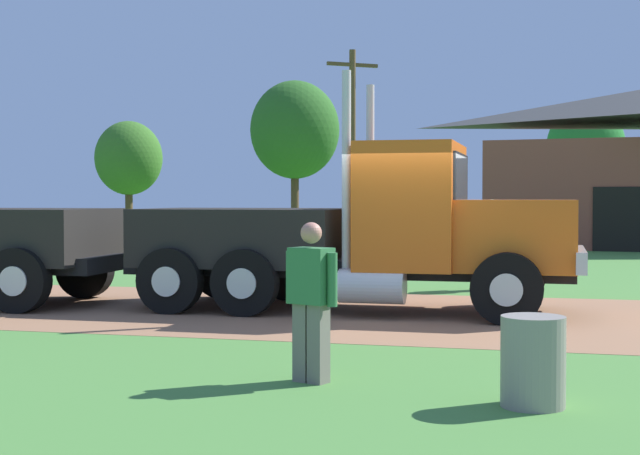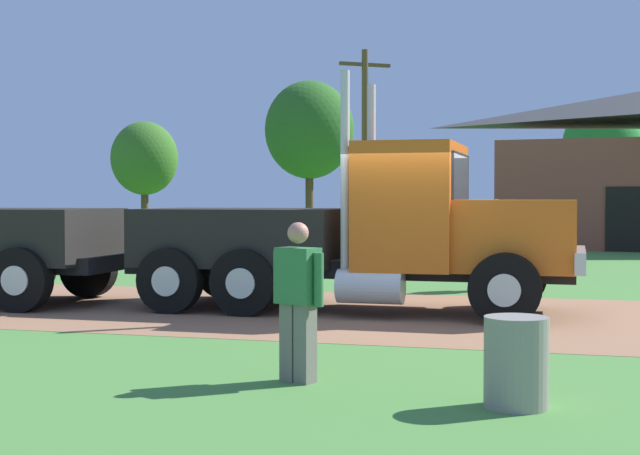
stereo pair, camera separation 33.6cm
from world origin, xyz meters
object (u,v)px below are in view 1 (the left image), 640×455
Objects in this scene: visitor_far_side at (492,241)px; truck_foreground_white at (361,235)px; utility_pole_near at (352,140)px; steel_barrel at (533,361)px; visitor_walking_mid at (311,297)px.

truck_foreground_white is at bearing -115.50° from visitor_far_side.
visitor_far_side is 19.43m from utility_pole_near.
steel_barrel is at bearing -84.38° from visitor_far_side.
steel_barrel is at bearing -14.61° from visitor_walking_mid.
visitor_walking_mid is 28.46m from utility_pole_near.
visitor_walking_mid is at bearing 165.39° from steel_barrel.
visitor_far_side is (1.15, 9.76, 0.13)m from visitor_walking_mid.
utility_pole_near reaches higher than truck_foreground_white.
steel_barrel is 29.56m from utility_pole_near.
visitor_far_side reaches higher than steel_barrel.
truck_foreground_white reaches higher than visitor_walking_mid.
visitor_walking_mid is 1.99× the size of steel_barrel.
truck_foreground_white is 4.08× the size of visitor_far_side.
truck_foreground_white is 5.91m from visitor_walking_mid.
visitor_walking_mid is at bearing -78.64° from utility_pole_near.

